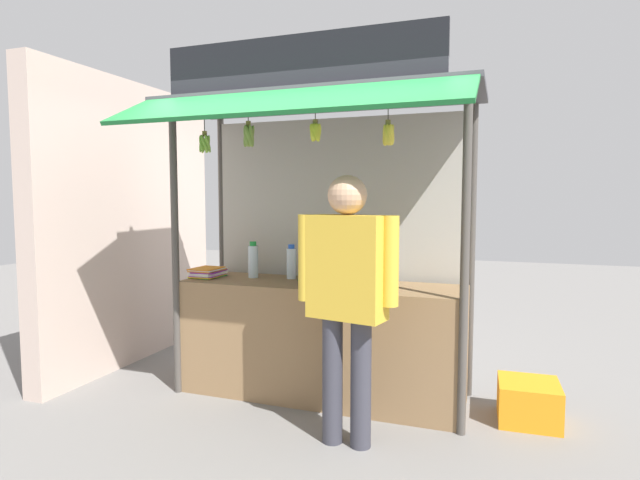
# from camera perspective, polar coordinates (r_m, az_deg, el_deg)

# --- Properties ---
(ground_plane) EXTENTS (20.00, 20.00, 0.00)m
(ground_plane) POSITION_cam_1_polar(r_m,az_deg,el_deg) (4.38, 0.00, -16.93)
(ground_plane) COLOR slate
(stall_counter) EXTENTS (2.29, 0.64, 0.93)m
(stall_counter) POSITION_cam_1_polar(r_m,az_deg,el_deg) (4.23, 0.00, -11.06)
(stall_counter) COLOR olive
(stall_counter) RESTS_ON ground
(stall_structure) EXTENTS (2.49, 1.48, 2.74)m
(stall_structure) POSITION_cam_1_polar(r_m,az_deg,el_deg) (4.17, 0.45, 5.17)
(stall_structure) COLOR #4C4742
(stall_structure) RESTS_ON ground
(water_bottle_far_right) EXTENTS (0.09, 0.09, 0.31)m
(water_bottle_far_right) POSITION_cam_1_polar(r_m,az_deg,el_deg) (4.45, -7.46, -2.30)
(water_bottle_far_right) COLOR silver
(water_bottle_far_right) RESTS_ON stall_counter
(water_bottle_left) EXTENTS (0.08, 0.08, 0.29)m
(water_bottle_left) POSITION_cam_1_polar(r_m,az_deg,el_deg) (4.19, 2.40, -2.87)
(water_bottle_left) COLOR silver
(water_bottle_left) RESTS_ON stall_counter
(water_bottle_right) EXTENTS (0.08, 0.08, 0.29)m
(water_bottle_right) POSITION_cam_1_polar(r_m,az_deg,el_deg) (4.08, 7.49, -3.05)
(water_bottle_right) COLOR silver
(water_bottle_right) RESTS_ON stall_counter
(water_bottle_mid_left) EXTENTS (0.07, 0.07, 0.26)m
(water_bottle_mid_left) POSITION_cam_1_polar(r_m,az_deg,el_deg) (4.35, -0.20, -2.77)
(water_bottle_mid_left) COLOR silver
(water_bottle_mid_left) RESTS_ON stall_counter
(water_bottle_back_left) EXTENTS (0.08, 0.08, 0.29)m
(water_bottle_back_left) POSITION_cam_1_polar(r_m,az_deg,el_deg) (4.36, -3.21, -2.54)
(water_bottle_back_left) COLOR silver
(water_bottle_back_left) RESTS_ON stall_counter
(magazine_stack_center) EXTENTS (0.20, 0.28, 0.05)m
(magazine_stack_center) POSITION_cam_1_polar(r_m,az_deg,el_deg) (3.84, 1.50, -5.21)
(magazine_stack_center) COLOR red
(magazine_stack_center) RESTS_ON stall_counter
(magazine_stack_front_right) EXTENTS (0.26, 0.31, 0.08)m
(magazine_stack_front_right) POSITION_cam_1_polar(r_m,az_deg,el_deg) (4.56, -12.40, -3.54)
(magazine_stack_front_right) COLOR green
(magazine_stack_front_right) RESTS_ON stall_counter
(magazine_stack_far_left) EXTENTS (0.22, 0.28, 0.07)m
(magazine_stack_far_left) POSITION_cam_1_polar(r_m,az_deg,el_deg) (4.10, -0.57, -4.43)
(magazine_stack_far_left) COLOR white
(magazine_stack_far_left) RESTS_ON stall_counter
(banana_bunch_leftmost) EXTENTS (0.10, 0.10, 0.25)m
(banana_bunch_leftmost) POSITION_cam_1_polar(r_m,az_deg,el_deg) (3.67, -0.52, 11.93)
(banana_bunch_leftmost) COLOR #332D23
(banana_bunch_rightmost) EXTENTS (0.10, 0.10, 0.31)m
(banana_bunch_rightmost) POSITION_cam_1_polar(r_m,az_deg,el_deg) (4.06, -12.74, 10.48)
(banana_bunch_rightmost) COLOR #332D23
(banana_bunch_inner_left) EXTENTS (0.09, 0.09, 0.30)m
(banana_bunch_inner_left) POSITION_cam_1_polar(r_m,az_deg,el_deg) (3.52, 7.60, 11.58)
(banana_bunch_inner_left) COLOR #332D23
(banana_bunch_inner_right) EXTENTS (0.10, 0.10, 0.27)m
(banana_bunch_inner_right) POSITION_cam_1_polar(r_m,az_deg,el_deg) (3.88, -7.97, 11.45)
(banana_bunch_inner_right) COLOR #332D23
(vendor_person) EXTENTS (0.67, 0.31, 1.76)m
(vendor_person) POSITION_cam_1_polar(r_m,az_deg,el_deg) (3.29, 3.02, -5.01)
(vendor_person) COLOR #383842
(vendor_person) RESTS_ON ground
(plastic_crate) EXTENTS (0.44, 0.44, 0.29)m
(plastic_crate) POSITION_cam_1_polar(r_m,az_deg,el_deg) (4.15, 22.23, -16.36)
(plastic_crate) COLOR orange
(plastic_crate) RESTS_ON ground
(neighbour_wall) EXTENTS (0.20, 2.40, 2.74)m
(neighbour_wall) POSITION_cam_1_polar(r_m,az_deg,el_deg) (5.41, -20.36, 1.79)
(neighbour_wall) COLOR beige
(neighbour_wall) RESTS_ON ground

